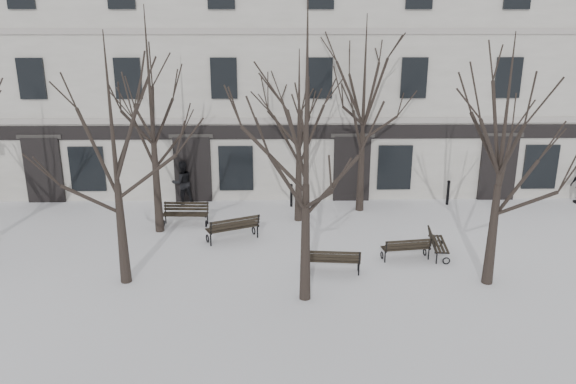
{
  "coord_description": "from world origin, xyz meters",
  "views": [
    {
      "loc": [
        0.25,
        -15.93,
        7.83
      ],
      "look_at": [
        0.6,
        3.0,
        1.93
      ],
      "focal_mm": 35.0,
      "sensor_mm": 36.0,
      "label": 1
    }
  ],
  "objects_px": {
    "tree_1": "(112,132)",
    "bench_5": "(437,243)",
    "tree_2": "(307,123)",
    "bench_2": "(406,248)",
    "bench_1": "(333,260)",
    "bench_3": "(186,213)",
    "tree_3": "(504,134)",
    "bench_4": "(233,227)"
  },
  "relations": [
    {
      "from": "bench_4",
      "to": "bench_5",
      "type": "bearing_deg",
      "value": 143.85
    },
    {
      "from": "tree_1",
      "to": "bench_3",
      "type": "distance_m",
      "value": 6.62
    },
    {
      "from": "bench_1",
      "to": "bench_2",
      "type": "height_order",
      "value": "bench_1"
    },
    {
      "from": "tree_2",
      "to": "bench_5",
      "type": "distance_m",
      "value": 7.31
    },
    {
      "from": "tree_1",
      "to": "bench_4",
      "type": "distance_m",
      "value": 6.14
    },
    {
      "from": "bench_3",
      "to": "bench_1",
      "type": "bearing_deg",
      "value": -37.42
    },
    {
      "from": "tree_1",
      "to": "bench_4",
      "type": "height_order",
      "value": "tree_1"
    },
    {
      "from": "tree_1",
      "to": "bench_4",
      "type": "bearing_deg",
      "value": 46.88
    },
    {
      "from": "tree_1",
      "to": "bench_5",
      "type": "distance_m",
      "value": 11.18
    },
    {
      "from": "tree_2",
      "to": "bench_3",
      "type": "relative_size",
      "value": 4.6
    },
    {
      "from": "bench_3",
      "to": "bench_4",
      "type": "height_order",
      "value": "bench_4"
    },
    {
      "from": "tree_2",
      "to": "tree_3",
      "type": "relative_size",
      "value": 1.1
    },
    {
      "from": "tree_2",
      "to": "bench_1",
      "type": "relative_size",
      "value": 4.66
    },
    {
      "from": "bench_2",
      "to": "bench_4",
      "type": "distance_m",
      "value": 6.22
    },
    {
      "from": "tree_2",
      "to": "bench_5",
      "type": "xyz_separation_m",
      "value": [
        4.67,
        3.05,
        -4.72
      ]
    },
    {
      "from": "bench_2",
      "to": "bench_5",
      "type": "xyz_separation_m",
      "value": [
        1.14,
        0.39,
        -0.0
      ]
    },
    {
      "from": "bench_4",
      "to": "bench_2",
      "type": "bearing_deg",
      "value": 138.28
    },
    {
      "from": "tree_3",
      "to": "bench_2",
      "type": "distance_m",
      "value": 5.06
    },
    {
      "from": "bench_4",
      "to": "bench_1",
      "type": "bearing_deg",
      "value": 115.59
    },
    {
      "from": "bench_3",
      "to": "bench_4",
      "type": "distance_m",
      "value": 2.62
    },
    {
      "from": "tree_3",
      "to": "bench_2",
      "type": "height_order",
      "value": "tree_3"
    },
    {
      "from": "tree_1",
      "to": "bench_5",
      "type": "xyz_separation_m",
      "value": [
        10.16,
        1.86,
        -4.27
      ]
    },
    {
      "from": "tree_1",
      "to": "tree_3",
      "type": "xyz_separation_m",
      "value": [
        11.16,
        -0.28,
        -0.03
      ]
    },
    {
      "from": "tree_1",
      "to": "bench_5",
      "type": "height_order",
      "value": "tree_1"
    },
    {
      "from": "tree_3",
      "to": "bench_2",
      "type": "bearing_deg",
      "value": 140.58
    },
    {
      "from": "bench_1",
      "to": "bench_2",
      "type": "relative_size",
      "value": 1.05
    },
    {
      "from": "tree_1",
      "to": "tree_3",
      "type": "bearing_deg",
      "value": -1.43
    },
    {
      "from": "bench_5",
      "to": "bench_4",
      "type": "bearing_deg",
      "value": 85.3
    },
    {
      "from": "tree_2",
      "to": "bench_4",
      "type": "distance_m",
      "value": 6.87
    },
    {
      "from": "tree_1",
      "to": "tree_3",
      "type": "relative_size",
      "value": 1.01
    },
    {
      "from": "bench_2",
      "to": "bench_5",
      "type": "bearing_deg",
      "value": -169.37
    },
    {
      "from": "tree_1",
      "to": "tree_2",
      "type": "bearing_deg",
      "value": -12.16
    },
    {
      "from": "bench_1",
      "to": "bench_5",
      "type": "distance_m",
      "value": 3.95
    },
    {
      "from": "tree_2",
      "to": "bench_2",
      "type": "xyz_separation_m",
      "value": [
        3.54,
        2.66,
        -4.71
      ]
    },
    {
      "from": "bench_2",
      "to": "bench_3",
      "type": "xyz_separation_m",
      "value": [
        -7.94,
        3.51,
        0.04
      ]
    },
    {
      "from": "tree_1",
      "to": "bench_2",
      "type": "height_order",
      "value": "tree_1"
    },
    {
      "from": "tree_1",
      "to": "bench_2",
      "type": "bearing_deg",
      "value": 9.29
    },
    {
      "from": "bench_1",
      "to": "bench_5",
      "type": "relative_size",
      "value": 1.07
    },
    {
      "from": "bench_1",
      "to": "bench_3",
      "type": "relative_size",
      "value": 0.99
    },
    {
      "from": "bench_2",
      "to": "bench_5",
      "type": "relative_size",
      "value": 1.02
    },
    {
      "from": "tree_1",
      "to": "tree_2",
      "type": "height_order",
      "value": "tree_2"
    },
    {
      "from": "bench_3",
      "to": "tree_3",
      "type": "bearing_deg",
      "value": -25.07
    }
  ]
}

